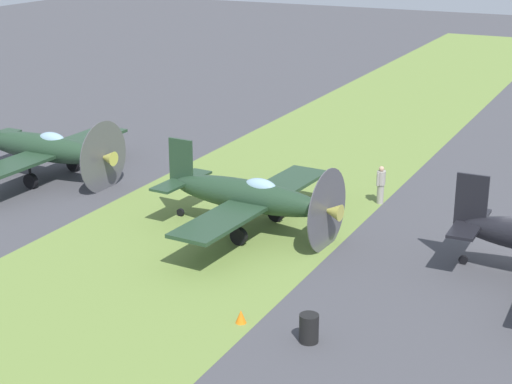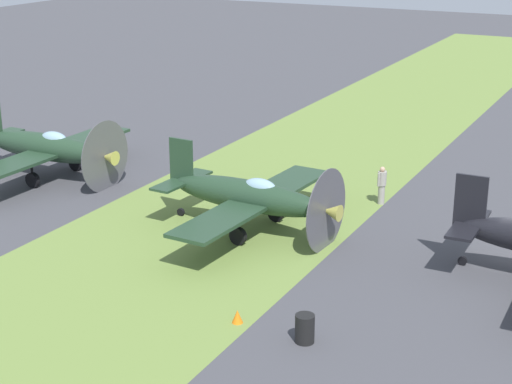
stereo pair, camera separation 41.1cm
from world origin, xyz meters
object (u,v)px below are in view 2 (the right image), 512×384
(runway_marker_cone, at_px, (237,316))
(airplane_wingman, at_px, (250,196))
(airplane_trail, at_px, (47,147))
(ground_crew_mechanic, at_px, (382,184))
(fuel_drum, at_px, (305,329))

(runway_marker_cone, bearing_deg, airplane_wingman, -155.48)
(airplane_trail, distance_m, runway_marker_cone, 18.01)
(airplane_trail, bearing_deg, airplane_wingman, 82.27)
(airplane_wingman, relative_size, ground_crew_mechanic, 5.81)
(airplane_wingman, relative_size, fuel_drum, 11.17)
(ground_crew_mechanic, distance_m, runway_marker_cone, 12.93)
(airplane_trail, distance_m, fuel_drum, 20.16)
(airplane_trail, height_order, runway_marker_cone, airplane_trail)
(ground_crew_mechanic, height_order, fuel_drum, ground_crew_mechanic)
(ground_crew_mechanic, xyz_separation_m, runway_marker_cone, (12.91, -0.33, -0.69))
(fuel_drum, distance_m, runway_marker_cone, 2.42)
(airplane_wingman, bearing_deg, fuel_drum, 41.33)
(fuel_drum, bearing_deg, ground_crew_mechanic, -171.01)
(airplane_trail, bearing_deg, runway_marker_cone, 60.35)
(airplane_wingman, bearing_deg, airplane_trail, -95.09)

